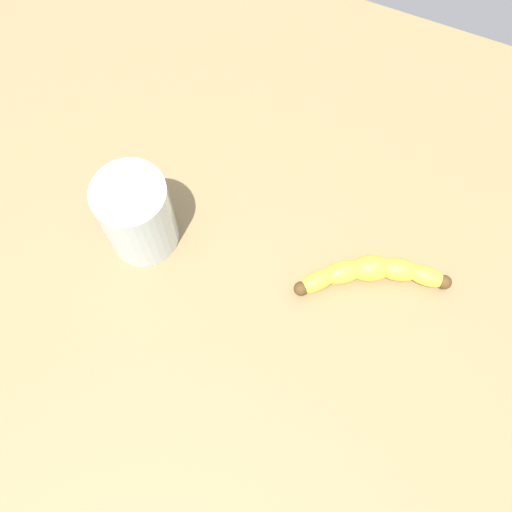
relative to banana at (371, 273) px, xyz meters
The scene contains 3 objects.
wooden_tabletop 21.09cm from the banana, 132.64° to the left, with size 120.00×120.00×3.00cm, color olive.
banana is the anchor object (origin of this frame).
smoothie_glass 31.55cm from the banana, 101.25° to the left, with size 9.40×9.40×12.97cm.
Camera 1 is at (-17.65, -12.10, 80.53)cm, focal length 42.93 mm.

